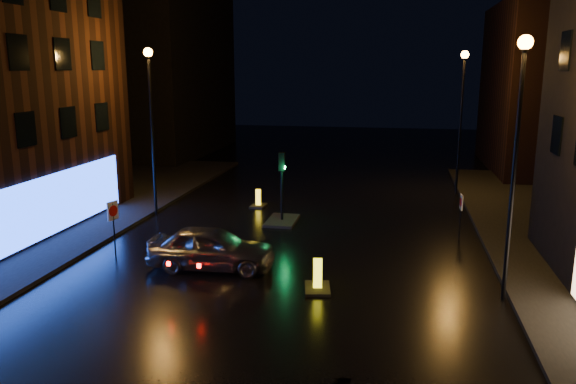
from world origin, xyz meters
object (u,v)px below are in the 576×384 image
traffic_signal (282,212)px  road_sign_left (113,216)px  bollard_far (258,203)px  silver_hatchback (212,248)px  road_sign_right (461,206)px  bollard_near (318,283)px

traffic_signal → road_sign_left: size_ratio=1.51×
traffic_signal → bollard_far: bearing=124.0°
silver_hatchback → road_sign_right: size_ratio=2.32×
bollard_far → silver_hatchback: bearing=-83.2°
bollard_far → road_sign_right: bearing=-19.5°
road_sign_left → road_sign_right: (13.75, 5.02, -0.18)m
silver_hatchback → road_sign_left: 4.35m
bollard_near → road_sign_left: size_ratio=0.61×
bollard_near → bollard_far: (-4.84, 11.10, -0.03)m
road_sign_left → road_sign_right: road_sign_left is taller
silver_hatchback → road_sign_left: road_sign_left is taller
traffic_signal → road_sign_right: (8.26, -1.41, 1.03)m
bollard_near → bollard_far: 12.11m
bollard_far → road_sign_right: (10.16, -4.23, 1.32)m
silver_hatchback → bollard_far: silver_hatchback is taller
road_sign_left → road_sign_right: 14.64m
silver_hatchback → bollard_far: bearing=0.4°
road_sign_right → road_sign_left: bearing=15.3°
silver_hatchback → bollard_far: size_ratio=4.20×
road_sign_right → silver_hatchback: bearing=25.4°
traffic_signal → silver_hatchback: bearing=-100.3°
silver_hatchback → traffic_signal: bearing=-13.6°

